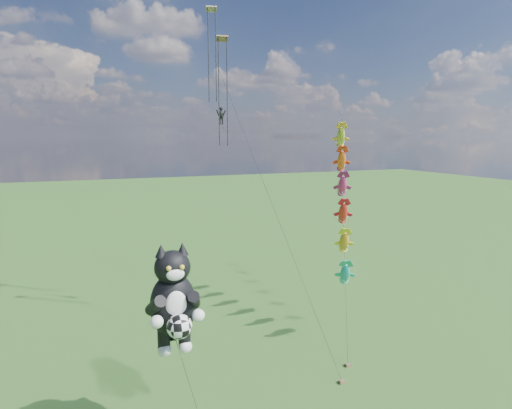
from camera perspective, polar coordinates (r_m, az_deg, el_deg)
name	(u,v)px	position (r m, az deg, el deg)	size (l,w,h in m)	color
ground	(114,409)	(30.17, -18.44, -24.49)	(300.00, 300.00, 0.00)	#153E0F
cat_kite_rig	(174,299)	(24.02, -10.91, -12.27)	(3.13, 4.35, 10.85)	brown
fish_windsock_rig	(343,199)	(38.62, 11.50, 0.68)	(7.81, 14.03, 19.51)	brown
parafoil_rig	(223,97)	(38.62, -4.41, 14.16)	(4.62, 17.06, 27.99)	brown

